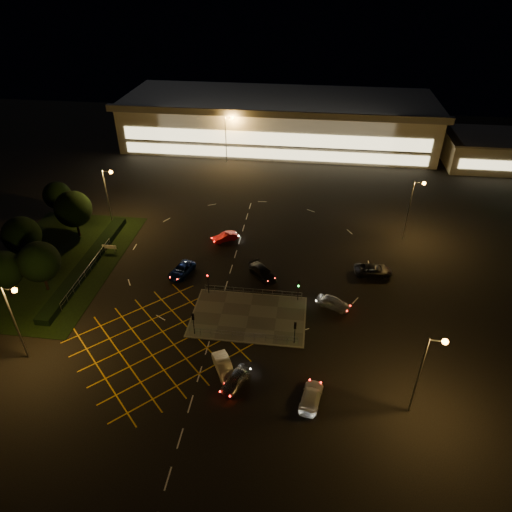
# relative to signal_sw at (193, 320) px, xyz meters

# --- Properties ---
(ground) EXTENTS (180.00, 180.00, 0.00)m
(ground) POSITION_rel_signal_sw_xyz_m (4.00, 5.99, -2.37)
(ground) COLOR black
(ground) RESTS_ON ground
(pedestrian_island) EXTENTS (14.00, 9.00, 0.12)m
(pedestrian_island) POSITION_rel_signal_sw_xyz_m (6.00, 3.99, -2.31)
(pedestrian_island) COLOR #4C4944
(pedestrian_island) RESTS_ON ground
(grass_verge) EXTENTS (18.00, 30.00, 0.08)m
(grass_verge) POSITION_rel_signal_sw_xyz_m (-24.00, 11.99, -2.33)
(grass_verge) COLOR black
(grass_verge) RESTS_ON ground
(hedge) EXTENTS (2.00, 26.00, 1.00)m
(hedge) POSITION_rel_signal_sw_xyz_m (-19.00, 11.99, -1.87)
(hedge) COLOR black
(hedge) RESTS_ON ground
(supermarket) EXTENTS (72.00, 26.50, 10.50)m
(supermarket) POSITION_rel_signal_sw_xyz_m (4.00, 67.95, 2.95)
(supermarket) COLOR beige
(supermarket) RESTS_ON ground
(retail_unit_a) EXTENTS (18.80, 14.80, 6.35)m
(retail_unit_a) POSITION_rel_signal_sw_xyz_m (50.00, 59.97, 0.85)
(retail_unit_a) COLOR beige
(retail_unit_a) RESTS_ON ground
(streetlight_sw) EXTENTS (1.78, 0.56, 10.03)m
(streetlight_sw) POSITION_rel_signal_sw_xyz_m (-17.56, -6.01, 4.20)
(streetlight_sw) COLOR slate
(streetlight_sw) RESTS_ON ground
(streetlight_se) EXTENTS (1.78, 0.56, 10.03)m
(streetlight_se) POSITION_rel_signal_sw_xyz_m (24.44, -8.01, 4.20)
(streetlight_se) COLOR slate
(streetlight_se) RESTS_ON ground
(streetlight_nw) EXTENTS (1.78, 0.56, 10.03)m
(streetlight_nw) POSITION_rel_signal_sw_xyz_m (-19.56, 23.99, 4.20)
(streetlight_nw) COLOR slate
(streetlight_nw) RESTS_ON ground
(streetlight_ne) EXTENTS (1.78, 0.56, 10.03)m
(streetlight_ne) POSITION_rel_signal_sw_xyz_m (28.44, 25.99, 4.20)
(streetlight_ne) COLOR slate
(streetlight_ne) RESTS_ON ground
(streetlight_far_left) EXTENTS (1.78, 0.56, 10.03)m
(streetlight_far_left) POSITION_rel_signal_sw_xyz_m (-5.56, 53.99, 4.20)
(streetlight_far_left) COLOR slate
(streetlight_far_left) RESTS_ON ground
(streetlight_far_right) EXTENTS (1.78, 0.56, 10.03)m
(streetlight_far_right) POSITION_rel_signal_sw_xyz_m (34.44, 55.99, 4.20)
(streetlight_far_right) COLOR slate
(streetlight_far_right) RESTS_ON ground
(signal_sw) EXTENTS (0.28, 0.30, 3.15)m
(signal_sw) POSITION_rel_signal_sw_xyz_m (0.00, 0.00, 0.00)
(signal_sw) COLOR black
(signal_sw) RESTS_ON pedestrian_island
(signal_se) EXTENTS (0.28, 0.30, 3.15)m
(signal_se) POSITION_rel_signal_sw_xyz_m (12.00, 0.00, 0.00)
(signal_se) COLOR black
(signal_se) RESTS_ON pedestrian_island
(signal_nw) EXTENTS (0.28, 0.30, 3.15)m
(signal_nw) POSITION_rel_signal_sw_xyz_m (0.00, 7.99, 0.00)
(signal_nw) COLOR black
(signal_nw) RESTS_ON pedestrian_island
(signal_ne) EXTENTS (0.28, 0.30, 3.15)m
(signal_ne) POSITION_rel_signal_sw_xyz_m (12.00, 7.99, 0.00)
(signal_ne) COLOR black
(signal_ne) RESTS_ON pedestrian_island
(tree_a) EXTENTS (5.04, 5.04, 6.86)m
(tree_a) POSITION_rel_signal_sw_xyz_m (-26.00, 3.99, 1.97)
(tree_a) COLOR black
(tree_a) RESTS_ON ground
(tree_b) EXTENTS (5.40, 5.40, 7.35)m
(tree_b) POSITION_rel_signal_sw_xyz_m (-28.00, 11.99, 2.28)
(tree_b) COLOR black
(tree_b) RESTS_ON ground
(tree_c) EXTENTS (5.76, 5.76, 7.84)m
(tree_c) POSITION_rel_signal_sw_xyz_m (-24.00, 19.99, 2.59)
(tree_c) COLOR black
(tree_c) RESTS_ON ground
(tree_d) EXTENTS (4.68, 4.68, 6.37)m
(tree_d) POSITION_rel_signal_sw_xyz_m (-30.00, 25.99, 1.65)
(tree_d) COLOR black
(tree_d) RESTS_ON ground
(tree_e) EXTENTS (5.40, 5.40, 7.35)m
(tree_e) POSITION_rel_signal_sw_xyz_m (-22.00, 5.99, 2.28)
(tree_e) COLOR black
(tree_e) RESTS_ON ground
(car_near_silver) EXTENTS (3.12, 4.54, 1.44)m
(car_near_silver) POSITION_rel_signal_sw_xyz_m (6.16, -6.91, -1.65)
(car_near_silver) COLOR #9B9EA1
(car_near_silver) RESTS_ON ground
(car_queue_white) EXTENTS (3.52, 4.75, 1.49)m
(car_queue_white) POSITION_rel_signal_sw_xyz_m (4.61, -5.30, -1.62)
(car_queue_white) COLOR silver
(car_queue_white) RESTS_ON ground
(car_left_blue) EXTENTS (3.56, 5.36, 1.37)m
(car_left_blue) POSITION_rel_signal_sw_xyz_m (-4.78, 11.85, -1.68)
(car_left_blue) COLOR navy
(car_left_blue) RESTS_ON ground
(car_far_dkgrey) EXTENTS (4.88, 5.18, 1.47)m
(car_far_dkgrey) POSITION_rel_signal_sw_xyz_m (6.78, 12.79, -1.63)
(car_far_dkgrey) COLOR black
(car_far_dkgrey) RESTS_ON ground
(car_right_silver) EXTENTS (4.76, 3.34, 1.51)m
(car_right_silver) POSITION_rel_signal_sw_xyz_m (16.60, 7.25, -1.61)
(car_right_silver) COLOR #B8BAC0
(car_right_silver) RESTS_ON ground
(car_circ_red) EXTENTS (4.16, 3.38, 1.33)m
(car_circ_red) POSITION_rel_signal_sw_xyz_m (-0.28, 21.68, -1.70)
(car_circ_red) COLOR #9D0B12
(car_circ_red) RESTS_ON ground
(car_east_grey) EXTENTS (5.55, 2.91, 1.49)m
(car_east_grey) POSITION_rel_signal_sw_xyz_m (22.33, 15.37, -1.62)
(car_east_grey) COLOR black
(car_east_grey) RESTS_ON ground
(car_approach_white) EXTENTS (2.74, 5.00, 1.37)m
(car_approach_white) POSITION_rel_signal_sw_xyz_m (14.20, -8.06, -1.68)
(car_approach_white) COLOR silver
(car_approach_white) RESTS_ON ground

